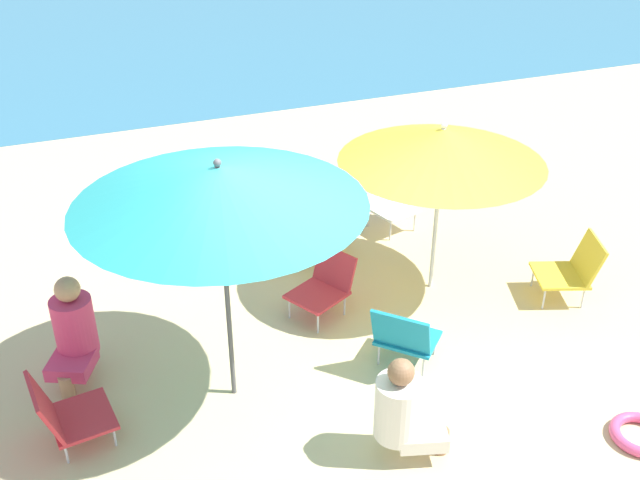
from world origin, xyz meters
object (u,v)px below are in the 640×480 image
(umbrella_yellow, at_px, (443,145))
(beach_chair_d, at_px, (65,413))
(beach_chair_e, at_px, (324,284))
(beach_chair_a, at_px, (386,200))
(beach_chair_c, at_px, (572,268))
(person_a, at_px, (404,411))
(person_b, at_px, (73,330))
(beach_chair_b, at_px, (404,336))
(umbrella_teal, at_px, (219,186))
(beach_chair_f, at_px, (310,229))

(umbrella_yellow, distance_m, beach_chair_d, 3.97)
(beach_chair_e, bearing_deg, umbrella_yellow, 153.63)
(beach_chair_a, relative_size, beach_chair_c, 0.98)
(beach_chair_d, relative_size, person_a, 0.68)
(beach_chair_e, distance_m, person_b, 2.31)
(umbrella_yellow, distance_m, beach_chair_e, 1.71)
(beach_chair_d, bearing_deg, beach_chair_b, -9.98)
(umbrella_teal, bearing_deg, beach_chair_b, -7.89)
(beach_chair_e, bearing_deg, umbrella_teal, 7.98)
(beach_chair_f, bearing_deg, person_a, -63.12)
(umbrella_teal, xyz_separation_m, beach_chair_c, (3.51, 0.19, -1.58))
(beach_chair_b, relative_size, beach_chair_e, 1.01)
(umbrella_yellow, height_order, beach_chair_f, umbrella_yellow)
(beach_chair_a, distance_m, beach_chair_d, 4.41)
(person_b, bearing_deg, person_a, 75.49)
(umbrella_yellow, relative_size, beach_chair_a, 2.83)
(umbrella_teal, relative_size, beach_chair_a, 3.15)
(umbrella_teal, relative_size, umbrella_yellow, 1.11)
(beach_chair_b, bearing_deg, beach_chair_f, 48.14)
(beach_chair_d, bearing_deg, beach_chair_c, -4.50)
(person_a, bearing_deg, beach_chair_b, 79.35)
(umbrella_teal, relative_size, person_b, 2.26)
(umbrella_teal, height_order, beach_chair_a, umbrella_teal)
(beach_chair_a, relative_size, person_a, 0.78)
(beach_chair_c, xyz_separation_m, person_b, (-4.68, 0.51, 0.13))
(person_b, bearing_deg, beach_chair_b, 96.53)
(umbrella_teal, relative_size, beach_chair_f, 2.84)
(beach_chair_e, relative_size, person_b, 0.74)
(beach_chair_f, relative_size, person_b, 0.79)
(umbrella_teal, distance_m, beach_chair_a, 3.65)
(person_a, bearing_deg, beach_chair_a, 83.05)
(beach_chair_a, xyz_separation_m, beach_chair_c, (1.07, -2.02, 0.01))
(beach_chair_f, xyz_separation_m, person_b, (-2.55, -1.16, 0.14))
(umbrella_teal, distance_m, umbrella_yellow, 2.49)
(beach_chair_d, xyz_separation_m, beach_chair_f, (2.70, 1.96, 0.04))
(umbrella_yellow, height_order, beach_chair_a, umbrella_yellow)
(beach_chair_b, bearing_deg, beach_chair_d, 133.42)
(umbrella_yellow, xyz_separation_m, person_a, (-1.31, -1.97, -1.13))
(beach_chair_e, relative_size, beach_chair_f, 0.94)
(person_a, distance_m, person_b, 2.83)
(beach_chair_e, bearing_deg, beach_chair_b, 80.46)
(beach_chair_a, distance_m, person_a, 3.62)
(person_a, bearing_deg, beach_chair_c, 43.91)
(umbrella_yellow, relative_size, beach_chair_f, 2.55)
(umbrella_yellow, distance_m, beach_chair_b, 1.82)
(beach_chair_b, bearing_deg, person_a, -161.55)
(beach_chair_e, bearing_deg, beach_chair_a, -161.21)
(umbrella_yellow, bearing_deg, person_b, -177.46)
(umbrella_yellow, distance_m, person_b, 3.66)
(umbrella_yellow, relative_size, beach_chair_e, 2.73)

